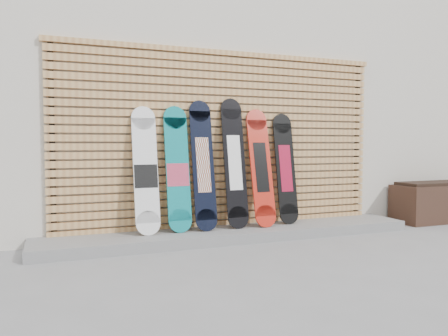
{
  "coord_description": "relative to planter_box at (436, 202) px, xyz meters",
  "views": [
    {
      "loc": [
        -2.15,
        -4.13,
        1.14
      ],
      "look_at": [
        -0.25,
        0.75,
        0.85
      ],
      "focal_mm": 35.0,
      "sensor_mm": 36.0,
      "label": 1
    }
  ],
  "objects": [
    {
      "name": "ground",
      "position": [
        -3.07,
        -0.68,
        -0.29
      ],
      "size": [
        80.0,
        80.0,
        0.0
      ],
      "primitive_type": "plane",
      "color": "gray",
      "rests_on": "ground"
    },
    {
      "name": "building",
      "position": [
        -2.57,
        2.82,
        1.51
      ],
      "size": [
        12.0,
        5.0,
        3.6
      ],
      "primitive_type": "cube",
      "color": "beige",
      "rests_on": "ground"
    },
    {
      "name": "concrete_step",
      "position": [
        -3.22,
        -0.0,
        -0.23
      ],
      "size": [
        4.6,
        0.7,
        0.12
      ],
      "primitive_type": "cube",
      "color": "slate",
      "rests_on": "ground"
    },
    {
      "name": "slat_wall",
      "position": [
        -3.22,
        0.29,
        0.92
      ],
      "size": [
        4.26,
        0.08,
        2.29
      ],
      "color": "tan",
      "rests_on": "ground"
    },
    {
      "name": "planter_box",
      "position": [
        0.0,
        0.0,
        0.0
      ],
      "size": [
        1.3,
        0.54,
        0.58
      ],
      "color": "#311E15",
      "rests_on": "ground"
    },
    {
      "name": "snowboard_0",
      "position": [
        -4.26,
        0.1,
        0.55
      ],
      "size": [
        0.28,
        0.31,
        1.46
      ],
      "color": "white",
      "rests_on": "concrete_step"
    },
    {
      "name": "snowboard_1",
      "position": [
        -3.89,
        0.12,
        0.55
      ],
      "size": [
        0.28,
        0.29,
        1.47
      ],
      "color": "#0D8085",
      "rests_on": "concrete_step"
    },
    {
      "name": "snowboard_2",
      "position": [
        -3.58,
        0.1,
        0.6
      ],
      "size": [
        0.26,
        0.32,
        1.55
      ],
      "color": "black",
      "rests_on": "concrete_step"
    },
    {
      "name": "snowboard_3",
      "position": [
        -3.17,
        0.1,
        0.62
      ],
      "size": [
        0.27,
        0.31,
        1.59
      ],
      "color": "black",
      "rests_on": "concrete_step"
    },
    {
      "name": "snowboard_4",
      "position": [
        -2.82,
        0.08,
        0.56
      ],
      "size": [
        0.28,
        0.36,
        1.46
      ],
      "color": "red",
      "rests_on": "concrete_step"
    },
    {
      "name": "snowboard_5",
      "position": [
        -2.45,
        0.12,
        0.54
      ],
      "size": [
        0.26,
        0.27,
        1.42
      ],
      "color": "black",
      "rests_on": "concrete_step"
    }
  ]
}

